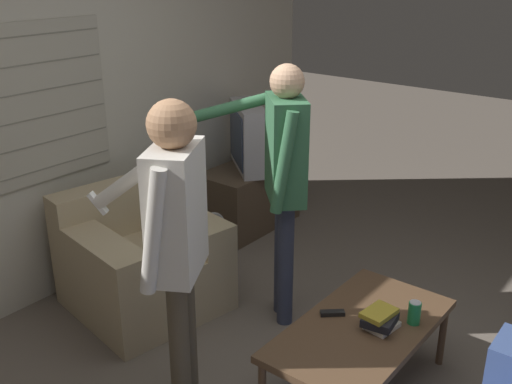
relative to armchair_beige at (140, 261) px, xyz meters
The scene contains 11 objects.
wall_back 1.14m from the armchair_beige, 98.08° to the left, with size 5.20×0.08×2.55m.
armchair_beige is the anchor object (origin of this frame).
coffee_table 1.60m from the armchair_beige, 86.11° to the right, with size 1.10×0.59×0.42m.
tv_stand 1.44m from the armchair_beige, ahead, with size 0.87×0.47×0.54m.
tv 1.52m from the armchair_beige, ahead, with size 0.57×0.63×0.54m.
person_left_standing 1.33m from the armchair_beige, 120.69° to the right, with size 0.49×0.74×1.64m.
person_right_standing 1.19m from the armchair_beige, 61.88° to the right, with size 0.50×0.80×1.64m.
book_stack 1.69m from the armchair_beige, 84.69° to the right, with size 0.20×0.17×0.10m.
soda_can 1.83m from the armchair_beige, 80.43° to the right, with size 0.07×0.07×0.13m.
spare_remote 1.43m from the armchair_beige, 85.83° to the right, with size 0.12×0.12×0.02m.
floor_fan 0.69m from the armchair_beige, ahead, with size 0.34×0.20×0.42m.
Camera 1 is at (-2.21, -1.37, 2.20)m, focal length 42.00 mm.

